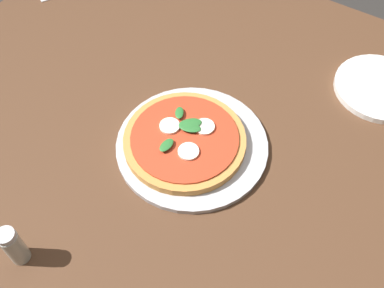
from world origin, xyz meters
name	(u,v)px	position (x,y,z in m)	size (l,w,h in m)	color
ground_plane	(213,278)	(0.00, 0.00, 0.00)	(6.00, 6.00, 0.00)	#2D2B28
dining_table	(224,171)	(0.00, 0.00, 0.67)	(1.50, 1.15, 0.75)	#4C301E
serving_tray	(192,145)	(0.06, 0.03, 0.76)	(0.31, 0.31, 0.01)	#B2B2B7
pizza	(185,140)	(0.08, 0.04, 0.77)	(0.25, 0.25, 0.03)	#C6843F
plate_white	(380,88)	(-0.21, -0.33, 0.76)	(0.20, 0.20, 0.01)	white
pepper_shaker	(14,246)	(0.19, 0.39, 0.79)	(0.03, 0.03, 0.09)	#B2B7AD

